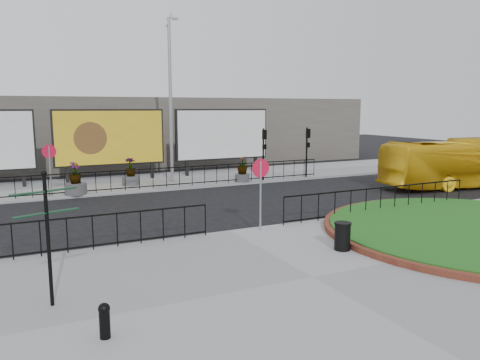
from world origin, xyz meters
TOP-DOWN VIEW (x-y plane):
  - ground at (0.00, 0.00)m, footprint 90.00×90.00m
  - pavement_near at (0.00, -5.00)m, footprint 30.00×10.00m
  - pavement_far at (0.00, 12.00)m, footprint 44.00×6.00m
  - brick_edge at (7.50, -4.00)m, footprint 10.40×10.40m
  - grass_lawn at (7.50, -4.00)m, footprint 10.00×10.00m
  - railing_near_left at (-6.00, -0.30)m, footprint 10.00×0.10m
  - railing_near_right at (6.50, -0.30)m, footprint 9.00×0.10m
  - railing_far at (1.00, 9.30)m, footprint 18.00×0.10m
  - speed_sign_far at (-5.00, 9.40)m, footprint 0.64×0.07m
  - speed_sign_near at (1.00, -0.40)m, footprint 0.64×0.07m
  - billboard_mid at (-1.50, 12.97)m, footprint 6.20×0.31m
  - billboard_right at (5.50, 12.97)m, footprint 6.20×0.31m
  - lamp_post at (1.51, 11.00)m, footprint 0.74×0.18m
  - signal_pole_a at (6.50, 9.34)m, footprint 0.22×0.26m
  - signal_pole_b at (9.50, 9.34)m, footprint 0.22×0.26m
  - building_backdrop at (0.00, 22.00)m, footprint 40.00×10.00m
  - fingerpost_sign at (-5.99, -3.95)m, footprint 1.35×0.62m
  - bollard at (-5.23, -5.91)m, footprint 0.22×0.22m
  - litter_bin at (2.09, -3.50)m, footprint 0.51×0.51m
  - bus at (15.41, 3.08)m, footprint 9.70×3.50m
  - planter_a at (-3.90, 9.40)m, footprint 1.04×1.04m
  - planter_b at (-0.84, 11.00)m, footprint 0.94×0.94m
  - planter_c at (5.14, 9.40)m, footprint 0.84×0.84m

SIDE VIEW (x-z plane):
  - ground at x=0.00m, z-range 0.00..0.00m
  - pavement_near at x=0.00m, z-range 0.00..0.12m
  - pavement_far at x=0.00m, z-range 0.00..0.12m
  - brick_edge at x=7.50m, z-range 0.12..0.30m
  - grass_lawn at x=7.50m, z-range 0.12..0.34m
  - bollard at x=-5.23m, z-range 0.15..0.83m
  - litter_bin at x=2.09m, z-range 0.12..0.96m
  - railing_near_left at x=-6.00m, z-range 0.12..1.22m
  - railing_near_right at x=6.50m, z-range 0.12..1.22m
  - railing_far at x=1.00m, z-range 0.12..1.22m
  - planter_a at x=-3.90m, z-range -0.10..1.49m
  - planter_b at x=-0.84m, z-range -0.06..1.45m
  - planter_c at x=5.14m, z-range 0.00..1.49m
  - bus at x=15.41m, z-range 0.00..2.64m
  - fingerpost_sign at x=-5.99m, z-range 0.42..3.35m
  - speed_sign_far at x=-5.00m, z-range 0.68..3.15m
  - speed_sign_near at x=1.00m, z-range 0.68..3.15m
  - signal_pole_a at x=6.50m, z-range 0.60..3.60m
  - signal_pole_b at x=9.50m, z-range 0.60..3.60m
  - building_backdrop at x=0.00m, z-range 0.00..5.00m
  - billboard_mid at x=-1.50m, z-range 0.55..4.65m
  - billboard_right at x=5.50m, z-range 0.55..4.65m
  - lamp_post at x=1.51m, z-range 0.21..9.44m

